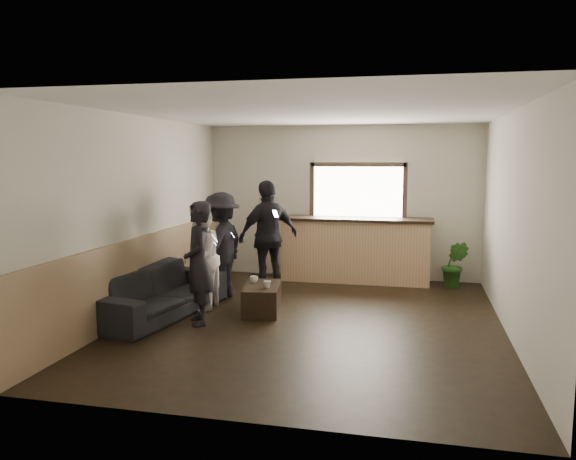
% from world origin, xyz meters
% --- Properties ---
extents(ground, '(5.00, 6.00, 0.01)m').
position_xyz_m(ground, '(0.00, 0.00, 0.00)').
color(ground, black).
extents(room_shell, '(5.01, 6.01, 2.80)m').
position_xyz_m(room_shell, '(-0.74, 0.00, 1.47)').
color(room_shell, silver).
rests_on(room_shell, ground).
extents(bar_counter, '(2.70, 0.68, 2.13)m').
position_xyz_m(bar_counter, '(0.30, 2.70, 0.64)').
color(bar_counter, tan).
rests_on(bar_counter, ground).
extents(sofa, '(1.28, 2.43, 0.68)m').
position_xyz_m(sofa, '(-2.15, -0.17, 0.34)').
color(sofa, black).
rests_on(sofa, ground).
extents(coffee_table, '(0.63, 0.95, 0.39)m').
position_xyz_m(coffee_table, '(-0.79, 0.33, 0.20)').
color(coffee_table, black).
rests_on(coffee_table, ground).
extents(cup_a, '(0.14, 0.14, 0.09)m').
position_xyz_m(cup_a, '(-0.95, 0.48, 0.44)').
color(cup_a, silver).
rests_on(cup_a, coffee_table).
extents(cup_b, '(0.12, 0.12, 0.10)m').
position_xyz_m(cup_b, '(-0.67, 0.18, 0.44)').
color(cup_b, silver).
rests_on(cup_b, coffee_table).
extents(potted_plant, '(0.50, 0.43, 0.80)m').
position_xyz_m(potted_plant, '(2.01, 2.57, 0.40)').
color(potted_plant, '#2D6623').
rests_on(potted_plant, ground).
extents(person_a, '(0.63, 0.72, 1.64)m').
position_xyz_m(person_a, '(-1.46, -0.40, 0.82)').
color(person_a, black).
rests_on(person_a, ground).
extents(person_b, '(0.61, 0.77, 1.54)m').
position_xyz_m(person_b, '(-1.70, 0.27, 0.77)').
color(person_b, silver).
rests_on(person_b, ground).
extents(person_c, '(0.78, 1.17, 1.68)m').
position_xyz_m(person_c, '(-1.63, 0.99, 0.84)').
color(person_c, black).
rests_on(person_c, ground).
extents(person_d, '(1.08, 1.09, 1.85)m').
position_xyz_m(person_d, '(-1.02, 1.58, 0.92)').
color(person_d, black).
rests_on(person_d, ground).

